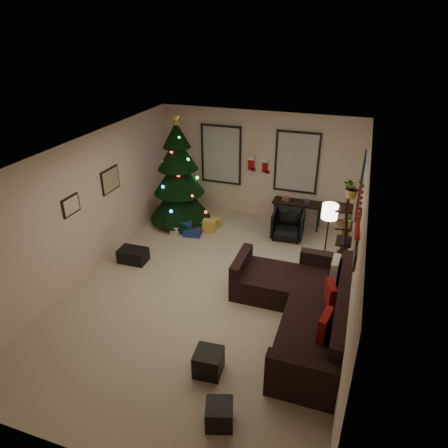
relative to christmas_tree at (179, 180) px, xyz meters
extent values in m
plane|color=beige|center=(1.69, -2.49, -1.15)|extent=(7.00, 7.00, 0.00)
plane|color=white|center=(1.69, -2.49, 1.55)|extent=(7.00, 7.00, 0.00)
plane|color=beige|center=(1.69, 1.01, 0.20)|extent=(5.00, 0.00, 5.00)
plane|color=beige|center=(1.69, -5.99, 0.20)|extent=(5.00, 0.00, 5.00)
plane|color=beige|center=(-0.81, -2.49, 0.20)|extent=(0.00, 7.00, 7.00)
plane|color=beige|center=(4.19, -2.49, 0.20)|extent=(0.00, 7.00, 7.00)
cube|color=#728CB2|center=(0.74, 0.98, 0.40)|extent=(0.94, 0.02, 1.35)
cube|color=beige|center=(0.74, 0.98, 0.40)|extent=(0.94, 0.03, 1.35)
cube|color=#728CB2|center=(2.64, 0.98, 0.40)|extent=(0.94, 0.02, 1.35)
cube|color=beige|center=(2.64, 0.98, 0.40)|extent=(0.94, 0.03, 1.35)
cube|color=#728CB2|center=(4.16, 0.06, 0.35)|extent=(0.05, 0.27, 1.17)
cube|color=beige|center=(4.16, 0.06, 0.35)|extent=(0.05, 0.45, 1.17)
cylinder|color=black|center=(0.00, 0.00, -0.98)|extent=(0.11, 0.11, 0.33)
cone|color=black|center=(0.00, 0.00, -0.49)|extent=(1.49, 1.49, 1.04)
cone|color=black|center=(0.00, 0.00, 0.11)|extent=(1.23, 1.23, 0.88)
cone|color=black|center=(0.00, 0.00, 0.66)|extent=(0.96, 0.96, 0.77)
cone|color=black|center=(0.00, 0.00, 1.10)|extent=(0.66, 0.66, 0.60)
cylinder|color=maroon|center=(0.00, 0.00, -1.12)|extent=(1.20, 1.20, 0.04)
cube|color=#14591E|center=(0.64, -0.14, -1.04)|extent=(0.35, 0.28, 0.22)
cube|color=navy|center=(0.34, -0.44, -1.00)|extent=(0.28, 0.25, 0.30)
cube|color=gold|center=(0.89, 0.16, -1.06)|extent=(0.25, 0.30, 0.18)
cube|color=maroon|center=(-0.26, -0.39, -1.02)|extent=(0.30, 0.22, 0.25)
cube|color=silver|center=(0.14, -0.59, -1.05)|extent=(0.22, 0.22, 0.20)
cube|color=#14591E|center=(-0.36, 0.06, -1.01)|extent=(0.26, 0.26, 0.28)
cube|color=navy|center=(0.54, -0.54, -1.07)|extent=(0.40, 0.30, 0.15)
cube|color=gold|center=(0.85, -0.21, -1.01)|extent=(0.30, 0.25, 0.28)
cube|color=maroon|center=(-0.16, 0.08, -1.05)|extent=(0.36, 0.30, 0.19)
cube|color=black|center=(3.72, -2.99, -0.92)|extent=(0.97, 2.58, 0.45)
cube|color=black|center=(4.11, -2.99, -0.46)|extent=(0.20, 2.58, 0.46)
cube|color=black|center=(3.72, -4.38, -0.79)|extent=(0.97, 0.20, 0.71)
cube|color=black|center=(3.72, -1.60, -0.79)|extent=(0.97, 0.20, 0.71)
cube|color=black|center=(2.78, -2.19, -0.92)|extent=(0.91, 0.97, 0.45)
cube|color=black|center=(2.24, -2.19, -0.79)|extent=(0.18, 0.97, 0.71)
cube|color=maroon|center=(3.90, -3.54, -0.51)|extent=(0.19, 0.44, 0.43)
cube|color=maroon|center=(3.90, -2.74, -0.51)|extent=(0.21, 0.42, 0.41)
cube|color=beige|center=(3.90, -1.98, -0.52)|extent=(0.14, 0.44, 0.44)
cube|color=black|center=(2.39, -4.33, -0.96)|extent=(0.42, 0.42, 0.37)
cube|color=black|center=(2.82, -5.07, -0.98)|extent=(0.43, 0.43, 0.33)
cube|color=black|center=(2.79, 0.73, -0.52)|extent=(1.20, 0.43, 0.04)
cylinder|color=black|center=(2.26, 0.56, -0.85)|extent=(0.04, 0.04, 0.60)
cylinder|color=black|center=(2.26, 0.91, -0.85)|extent=(0.04, 0.04, 0.60)
cylinder|color=black|center=(3.32, 0.56, -0.85)|extent=(0.04, 0.04, 0.60)
cylinder|color=black|center=(3.32, 0.91, -0.85)|extent=(0.04, 0.04, 0.60)
imported|color=black|center=(2.69, 0.08, -0.81)|extent=(0.68, 0.64, 0.67)
cube|color=black|center=(4.01, -1.14, -0.35)|extent=(0.05, 0.05, 1.60)
cube|color=black|center=(4.01, -0.71, -0.35)|extent=(0.05, 0.05, 1.60)
cube|color=black|center=(3.98, -0.93, -0.84)|extent=(0.30, 0.44, 0.03)
cube|color=black|center=(3.98, -0.93, -0.48)|extent=(0.30, 0.44, 0.03)
cube|color=black|center=(3.98, -0.93, -0.13)|extent=(0.30, 0.44, 0.03)
cube|color=black|center=(3.98, -0.93, 0.23)|extent=(0.30, 0.44, 0.03)
imported|color=#4C4C4C|center=(3.99, -0.82, 0.69)|extent=(0.65, 0.64, 0.55)
cylinder|color=black|center=(3.64, -1.01, -1.13)|extent=(0.25, 0.25, 0.03)
cylinder|color=black|center=(3.64, -1.01, -0.51)|extent=(0.03, 0.03, 1.21)
cylinder|color=white|center=(3.64, -1.01, 0.16)|extent=(0.31, 0.31, 0.29)
cube|color=black|center=(-0.79, -1.62, 0.47)|extent=(0.04, 0.60, 0.50)
cube|color=tan|center=(-0.79, -1.62, 0.47)|extent=(0.01, 0.54, 0.45)
cube|color=black|center=(-0.79, -2.90, 0.45)|extent=(0.04, 0.45, 0.35)
cube|color=beige|center=(-0.79, -2.90, 0.45)|extent=(0.01, 0.40, 0.31)
cube|color=black|center=(4.17, -3.09, 0.40)|extent=(0.03, 0.22, 0.28)
cube|color=black|center=(4.17, -2.74, 0.55)|extent=(0.03, 0.18, 0.22)
cube|color=black|center=(4.17, -2.74, 0.25)|extent=(0.03, 0.20, 0.16)
cube|color=black|center=(4.17, -2.39, 0.43)|extent=(0.03, 0.26, 0.20)
cube|color=black|center=(4.17, -2.04, 0.33)|extent=(0.03, 0.18, 0.24)
cube|color=black|center=(4.17, -2.04, 0.63)|extent=(0.03, 0.16, 0.16)
cube|color=#990F0C|center=(1.54, 0.89, 0.27)|extent=(0.14, 0.04, 0.30)
cube|color=white|center=(1.54, 0.89, 0.42)|extent=(0.16, 0.05, 0.08)
cube|color=#990F0C|center=(1.61, 0.89, 0.14)|extent=(0.10, 0.04, 0.08)
cube|color=#990F0C|center=(1.87, 1.01, 0.21)|extent=(0.14, 0.04, 0.30)
cube|color=white|center=(1.87, 1.01, 0.36)|extent=(0.16, 0.05, 0.08)
cube|color=#990F0C|center=(1.94, 1.01, 0.08)|extent=(0.10, 0.04, 0.08)
cube|color=black|center=(-0.19, -2.02, -1.00)|extent=(0.59, 0.40, 0.29)
camera|label=1|loc=(3.99, -8.34, 3.48)|focal=32.57mm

